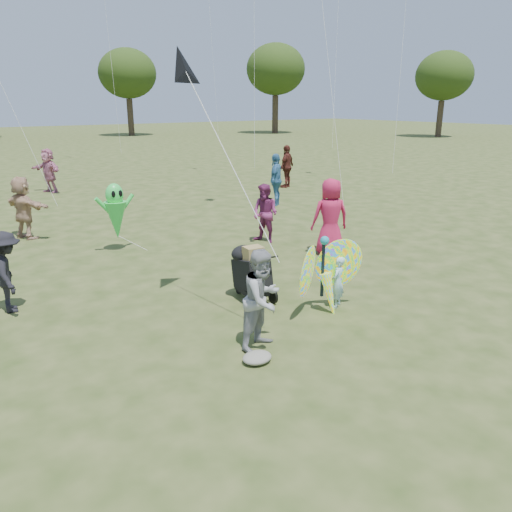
# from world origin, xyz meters

# --- Properties ---
(ground) EXTENTS (160.00, 160.00, 0.00)m
(ground) POSITION_xyz_m (0.00, 0.00, 0.00)
(ground) COLOR #51592B
(ground) RESTS_ON ground
(child_girl) EXTENTS (0.42, 0.38, 0.98)m
(child_girl) POSITION_xyz_m (1.22, 0.90, 0.49)
(child_girl) COLOR #A1D0E4
(child_girl) RESTS_ON ground
(adult_man) EXTENTS (0.91, 0.80, 1.58)m
(adult_man) POSITION_xyz_m (-0.85, 0.45, 0.79)
(adult_man) COLOR #929498
(adult_man) RESTS_ON ground
(grey_bag) EXTENTS (0.46, 0.37, 0.15)m
(grey_bag) POSITION_xyz_m (-1.21, 0.10, 0.07)
(grey_bag) COLOR gray
(grey_bag) RESTS_ON ground
(crowd_a) EXTENTS (1.09, 0.93, 1.90)m
(crowd_a) POSITION_xyz_m (3.52, 3.45, 0.95)
(crowd_a) COLOR #B31C45
(crowd_a) RESTS_ON ground
(crowd_b) EXTENTS (0.67, 1.03, 1.49)m
(crowd_b) POSITION_xyz_m (-3.69, 4.28, 0.75)
(crowd_b) COLOR black
(crowd_b) RESTS_ON ground
(crowd_c) EXTENTS (1.16, 1.04, 1.89)m
(crowd_c) POSITION_xyz_m (6.29, 9.08, 0.94)
(crowd_c) COLOR teal
(crowd_c) RESTS_ON ground
(crowd_d) EXTENTS (1.11, 1.68, 1.74)m
(crowd_d) POSITION_xyz_m (-2.26, 9.55, 0.87)
(crowd_d) COLOR tan
(crowd_d) RESTS_ON ground
(crowd_e) EXTENTS (0.80, 0.91, 1.59)m
(crowd_e) POSITION_xyz_m (2.87, 5.25, 0.79)
(crowd_e) COLOR #7E2A5E
(crowd_e) RESTS_ON ground
(crowd_h) EXTENTS (1.18, 0.86, 1.86)m
(crowd_h) POSITION_xyz_m (9.19, 11.94, 0.93)
(crowd_h) COLOR #4D2019
(crowd_h) RESTS_ON ground
(crowd_j) EXTENTS (1.10, 1.77, 1.83)m
(crowd_j) POSITION_xyz_m (0.34, 16.90, 0.91)
(crowd_j) COLOR #BA6A88
(crowd_j) RESTS_ON ground
(jogging_stroller) EXTENTS (0.57, 1.09, 1.09)m
(jogging_stroller) POSITION_xyz_m (0.13, 2.12, 0.61)
(jogging_stroller) COLOR black
(jogging_stroller) RESTS_ON ground
(butterfly_kite) EXTENTS (1.74, 0.75, 1.62)m
(butterfly_kite) POSITION_xyz_m (0.88, 0.87, 0.69)
(butterfly_kite) COLOR #FF3428
(butterfly_kite) RESTS_ON ground
(delta_kite_rig) EXTENTS (0.89, 2.45, 3.31)m
(delta_kite_rig) POSITION_xyz_m (-0.80, 2.66, 4.13)
(delta_kite_rig) COLOR black
(delta_kite_rig) RESTS_ON ground
(alien_kite) EXTENTS (1.12, 0.69, 1.74)m
(alien_kite) POSITION_xyz_m (-0.65, 6.83, 0.97)
(alien_kite) COLOR #33D84C
(alien_kite) RESTS_ON ground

